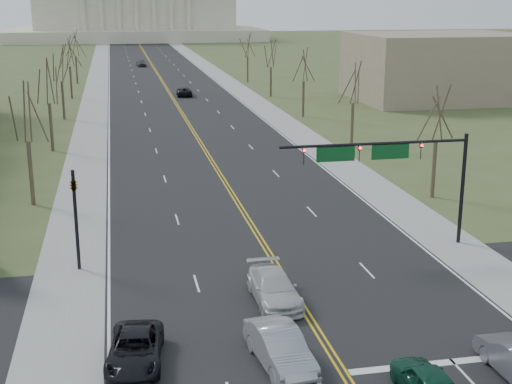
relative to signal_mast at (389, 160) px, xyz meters
name	(u,v)px	position (x,y,z in m)	size (l,w,h in m)	color
ground	(336,362)	(-7.45, -13.50, -5.76)	(600.00, 600.00, 0.00)	#435028
road	(162,80)	(-7.45, 96.50, -5.76)	(20.00, 380.00, 0.01)	black
cross_road	(302,306)	(-7.45, -7.50, -5.76)	(120.00, 14.00, 0.01)	black
sidewalk_left	(97,82)	(-19.45, 96.50, -5.75)	(4.00, 380.00, 0.03)	gray
sidewalk_right	(224,79)	(4.55, 96.50, -5.75)	(4.00, 380.00, 0.03)	gray
center_line	(162,80)	(-7.45, 96.50, -5.75)	(0.42, 380.00, 0.01)	gold
edge_line_left	(109,82)	(-17.25, 96.50, -5.75)	(0.15, 380.00, 0.01)	silver
edge_line_right	(213,79)	(2.35, 96.50, -5.75)	(0.15, 380.00, 0.01)	silver
stop_bar	(453,362)	(-2.45, -14.50, -5.75)	(9.50, 0.50, 0.01)	silver
capitol	(134,0)	(-7.45, 236.41, 8.44)	(90.00, 60.00, 50.00)	beige
signal_mast	(389,160)	(0.00, 0.00, 0.00)	(12.12, 0.44, 7.20)	black
signal_left	(75,209)	(-18.95, 0.00, -2.05)	(0.32, 0.36, 6.00)	black
tree_r_0	(437,116)	(8.05, 10.50, 0.79)	(3.74, 3.74, 8.50)	#3E3324
tree_l_0	(26,115)	(-22.95, 14.50, 1.18)	(3.96, 3.96, 9.00)	#3E3324
tree_r_1	(354,85)	(8.05, 30.50, 0.79)	(3.74, 3.74, 8.50)	#3E3324
tree_l_1	(48,84)	(-22.95, 34.50, 1.18)	(3.96, 3.96, 9.00)	#3E3324
tree_r_2	(304,67)	(8.05, 50.50, 0.79)	(3.74, 3.74, 8.50)	#3E3324
tree_l_2	(61,65)	(-22.95, 54.50, 1.18)	(3.96, 3.96, 9.00)	#3E3324
tree_r_3	(271,55)	(8.05, 70.50, 0.79)	(3.74, 3.74, 8.50)	#3E3324
tree_l_3	(69,54)	(-22.95, 74.50, 1.18)	(3.96, 3.96, 9.00)	#3E3324
tree_r_4	(248,46)	(8.05, 90.50, 0.79)	(3.74, 3.74, 8.50)	#3E3324
tree_l_4	(75,45)	(-22.95, 94.50, 1.18)	(3.96, 3.96, 9.00)	#3E3324
bldg_right_mass	(438,67)	(32.55, 62.50, -0.76)	(25.00, 20.00, 10.00)	#7F725A
car_nb_inner_lead	(427,382)	(-4.86, -17.05, -5.01)	(1.75, 4.35, 1.48)	#0E3F2C
car_sb_inner_lead	(280,348)	(-9.96, -13.31, -4.91)	(1.77, 5.09, 1.68)	#96989D
car_sb_outer_lead	(135,349)	(-16.09, -11.96, -5.06)	(2.30, 4.99, 1.39)	black
car_sb_inner_second	(274,288)	(-8.75, -6.75, -4.97)	(2.17, 5.35, 1.55)	silver
car_far_nb	(184,92)	(-5.40, 73.91, -5.04)	(2.34, 5.07, 1.41)	black
car_far_sb	(141,63)	(-10.05, 125.56, -4.97)	(1.85, 4.60, 1.57)	#424349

